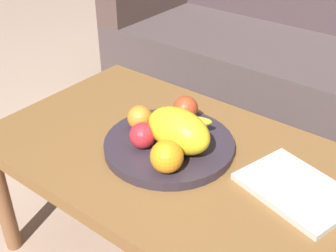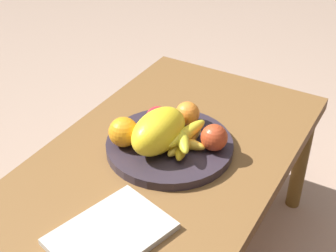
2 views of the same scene
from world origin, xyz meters
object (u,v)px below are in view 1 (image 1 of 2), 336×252
(orange_left, at_px, (167,156))
(apple_front, at_px, (185,108))
(coffee_table, at_px, (175,167))
(melon_large_front, at_px, (179,130))
(orange_front, at_px, (139,118))
(banana_bunch, at_px, (181,126))
(magazine, at_px, (296,189))
(apple_left, at_px, (142,135))
(couch, at_px, (291,59))
(fruit_bowl, at_px, (168,146))

(orange_left, relative_size, apple_front, 1.13)
(coffee_table, bearing_deg, melon_large_front, -31.58)
(orange_front, bearing_deg, banana_bunch, 23.71)
(melon_large_front, distance_m, apple_front, 0.15)
(orange_left, relative_size, magazine, 0.32)
(orange_left, bearing_deg, apple_front, 115.49)
(apple_left, relative_size, magazine, 0.27)
(apple_front, bearing_deg, couch, 94.83)
(apple_front, height_order, apple_left, apple_front)
(fruit_bowl, relative_size, orange_front, 5.01)
(magazine, bearing_deg, coffee_table, -156.06)
(orange_front, relative_size, apple_left, 1.02)
(apple_front, bearing_deg, banana_bunch, -63.11)
(melon_large_front, distance_m, magazine, 0.31)
(melon_large_front, bearing_deg, orange_left, -70.03)
(melon_large_front, bearing_deg, couch, 97.98)
(coffee_table, xyz_separation_m, apple_left, (-0.06, -0.06, 0.11))
(orange_front, xyz_separation_m, magazine, (0.44, 0.05, -0.05))
(melon_large_front, relative_size, orange_left, 2.29)
(banana_bunch, bearing_deg, magazine, 0.49)
(fruit_bowl, height_order, apple_front, apple_front)
(melon_large_front, xyz_separation_m, orange_left, (0.03, -0.09, -0.01))
(apple_left, bearing_deg, coffee_table, 45.45)
(apple_front, bearing_deg, melon_large_front, -60.91)
(fruit_bowl, relative_size, apple_front, 4.83)
(couch, relative_size, banana_bunch, 10.30)
(couch, bearing_deg, apple_left, -86.28)
(couch, relative_size, magazine, 6.80)
(orange_front, xyz_separation_m, apple_left, (0.06, -0.06, -0.00))
(orange_front, bearing_deg, apple_left, -43.30)
(apple_front, relative_size, magazine, 0.29)
(melon_large_front, xyz_separation_m, banana_bunch, (-0.03, 0.05, -0.03))
(coffee_table, relative_size, apple_left, 14.98)
(fruit_bowl, relative_size, melon_large_front, 1.87)
(orange_left, relative_size, banana_bunch, 0.49)
(magazine, bearing_deg, orange_left, -135.82)
(fruit_bowl, relative_size, magazine, 1.38)
(couch, distance_m, orange_front, 1.08)
(couch, xyz_separation_m, apple_front, (0.08, -0.95, 0.20))
(apple_front, height_order, banana_bunch, apple_front)
(melon_large_front, bearing_deg, magazine, 10.76)
(orange_left, relative_size, apple_left, 1.19)
(orange_front, height_order, apple_left, orange_front)
(melon_large_front, xyz_separation_m, orange_front, (-0.14, 0.01, -0.02))
(fruit_bowl, relative_size, apple_left, 5.09)
(magazine, bearing_deg, melon_large_front, -153.60)
(couch, xyz_separation_m, orange_front, (0.01, -1.06, 0.20))
(magazine, bearing_deg, fruit_bowl, -155.74)
(melon_large_front, height_order, apple_front, melon_large_front)
(orange_left, height_order, apple_left, orange_left)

